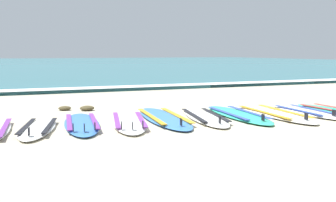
{
  "coord_description": "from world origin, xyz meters",
  "views": [
    {
      "loc": [
        -3.41,
        -6.29,
        1.19
      ],
      "look_at": [
        -0.4,
        0.9,
        0.25
      ],
      "focal_mm": 43.77,
      "sensor_mm": 36.0,
      "label": 1
    }
  ],
  "objects_px": {
    "surfboard_2": "(82,123)",
    "surfboard_9": "(332,110)",
    "surfboard_3": "(129,122)",
    "surfboard_5": "(204,117)",
    "surfboard_4": "(164,118)",
    "surfboard_7": "(274,113)",
    "surfboard_1": "(38,128)",
    "surfboard_6": "(238,114)",
    "surfboard_8": "(305,112)"
  },
  "relations": [
    {
      "from": "surfboard_1",
      "to": "surfboard_6",
      "type": "height_order",
      "value": "same"
    },
    {
      "from": "surfboard_3",
      "to": "surfboard_6",
      "type": "distance_m",
      "value": 2.1
    },
    {
      "from": "surfboard_3",
      "to": "surfboard_7",
      "type": "xyz_separation_m",
      "value": [
        2.8,
        -0.16,
        -0.0
      ]
    },
    {
      "from": "surfboard_5",
      "to": "surfboard_1",
      "type": "bearing_deg",
      "value": 179.6
    },
    {
      "from": "surfboard_7",
      "to": "surfboard_9",
      "type": "xyz_separation_m",
      "value": [
        1.32,
        -0.11,
        0.0
      ]
    },
    {
      "from": "surfboard_3",
      "to": "surfboard_8",
      "type": "xyz_separation_m",
      "value": [
        3.5,
        -0.22,
        -0.0
      ]
    },
    {
      "from": "surfboard_2",
      "to": "surfboard_5",
      "type": "xyz_separation_m",
      "value": [
        2.15,
        -0.16,
        -0.0
      ]
    },
    {
      "from": "surfboard_2",
      "to": "surfboard_1",
      "type": "bearing_deg",
      "value": -168.45
    },
    {
      "from": "surfboard_6",
      "to": "surfboard_8",
      "type": "height_order",
      "value": "same"
    },
    {
      "from": "surfboard_2",
      "to": "surfboard_7",
      "type": "distance_m",
      "value": 3.56
    },
    {
      "from": "surfboard_6",
      "to": "surfboard_5",
      "type": "bearing_deg",
      "value": -178.11
    },
    {
      "from": "surfboard_5",
      "to": "surfboard_9",
      "type": "distance_m",
      "value": 2.73
    },
    {
      "from": "surfboard_8",
      "to": "surfboard_6",
      "type": "bearing_deg",
      "value": 171.59
    },
    {
      "from": "surfboard_3",
      "to": "surfboard_4",
      "type": "bearing_deg",
      "value": 13.12
    },
    {
      "from": "surfboard_1",
      "to": "surfboard_8",
      "type": "relative_size",
      "value": 0.96
    },
    {
      "from": "surfboard_8",
      "to": "surfboard_1",
      "type": "bearing_deg",
      "value": 177.64
    },
    {
      "from": "surfboard_7",
      "to": "surfboard_9",
      "type": "relative_size",
      "value": 1.29
    },
    {
      "from": "surfboard_2",
      "to": "surfboard_7",
      "type": "height_order",
      "value": "same"
    },
    {
      "from": "surfboard_3",
      "to": "surfboard_9",
      "type": "relative_size",
      "value": 1.17
    },
    {
      "from": "surfboard_5",
      "to": "surfboard_6",
      "type": "relative_size",
      "value": 0.94
    },
    {
      "from": "surfboard_9",
      "to": "surfboard_7",
      "type": "bearing_deg",
      "value": 175.4
    },
    {
      "from": "surfboard_2",
      "to": "surfboard_8",
      "type": "relative_size",
      "value": 1.11
    },
    {
      "from": "surfboard_1",
      "to": "surfboard_7",
      "type": "distance_m",
      "value": 4.25
    },
    {
      "from": "surfboard_2",
      "to": "surfboard_9",
      "type": "height_order",
      "value": "same"
    },
    {
      "from": "surfboard_4",
      "to": "surfboard_6",
      "type": "relative_size",
      "value": 1.07
    },
    {
      "from": "surfboard_8",
      "to": "surfboard_9",
      "type": "distance_m",
      "value": 0.62
    },
    {
      "from": "surfboard_6",
      "to": "surfboard_2",
      "type": "bearing_deg",
      "value": 177.24
    },
    {
      "from": "surfboard_1",
      "to": "surfboard_5",
      "type": "bearing_deg",
      "value": -0.4
    },
    {
      "from": "surfboard_5",
      "to": "surfboard_4",
      "type": "bearing_deg",
      "value": 164.36
    },
    {
      "from": "surfboard_2",
      "to": "surfboard_8",
      "type": "bearing_deg",
      "value": -4.64
    },
    {
      "from": "surfboard_6",
      "to": "surfboard_1",
      "type": "bearing_deg",
      "value": -179.95
    },
    {
      "from": "surfboard_1",
      "to": "surfboard_7",
      "type": "xyz_separation_m",
      "value": [
        4.24,
        -0.15,
        -0.0
      ]
    },
    {
      "from": "surfboard_4",
      "to": "surfboard_8",
      "type": "relative_size",
      "value": 1.28
    },
    {
      "from": "surfboard_4",
      "to": "surfboard_6",
      "type": "xyz_separation_m",
      "value": [
        1.41,
        -0.17,
        0.0
      ]
    },
    {
      "from": "surfboard_3",
      "to": "surfboard_4",
      "type": "height_order",
      "value": "same"
    },
    {
      "from": "surfboard_1",
      "to": "surfboard_4",
      "type": "distance_m",
      "value": 2.14
    },
    {
      "from": "surfboard_1",
      "to": "surfboard_5",
      "type": "height_order",
      "value": "same"
    },
    {
      "from": "surfboard_2",
      "to": "surfboard_4",
      "type": "relative_size",
      "value": 0.87
    },
    {
      "from": "surfboard_2",
      "to": "surfboard_4",
      "type": "bearing_deg",
      "value": 1.44
    },
    {
      "from": "surfboard_2",
      "to": "surfboard_8",
      "type": "xyz_separation_m",
      "value": [
        4.26,
        -0.35,
        -0.0
      ]
    },
    {
      "from": "surfboard_7",
      "to": "surfboard_9",
      "type": "distance_m",
      "value": 1.33
    },
    {
      "from": "surfboard_3",
      "to": "surfboard_4",
      "type": "relative_size",
      "value": 0.89
    },
    {
      "from": "surfboard_1",
      "to": "surfboard_2",
      "type": "relative_size",
      "value": 0.87
    },
    {
      "from": "surfboard_3",
      "to": "surfboard_7",
      "type": "bearing_deg",
      "value": -3.37
    },
    {
      "from": "surfboard_2",
      "to": "surfboard_3",
      "type": "height_order",
      "value": "same"
    },
    {
      "from": "surfboard_5",
      "to": "surfboard_6",
      "type": "xyz_separation_m",
      "value": [
        0.7,
        0.02,
        -0.0
      ]
    },
    {
      "from": "surfboard_1",
      "to": "surfboard_4",
      "type": "height_order",
      "value": "same"
    },
    {
      "from": "surfboard_3",
      "to": "surfboard_6",
      "type": "bearing_deg",
      "value": -0.37
    },
    {
      "from": "surfboard_6",
      "to": "surfboard_7",
      "type": "relative_size",
      "value": 0.95
    },
    {
      "from": "surfboard_6",
      "to": "surfboard_9",
      "type": "height_order",
      "value": "same"
    }
  ]
}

